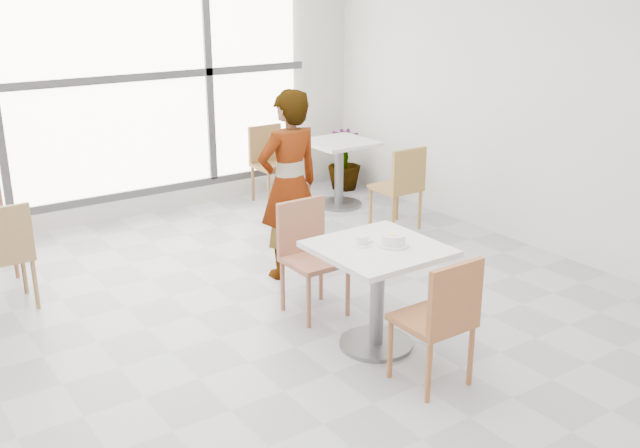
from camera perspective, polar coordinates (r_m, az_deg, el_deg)
floor at (r=5.18m, az=-1.92°, el=-9.64°), size 7.00×7.00×0.00m
wall_back at (r=7.80m, az=-16.43°, el=10.91°), size 6.00×0.00×6.00m
wall_right at (r=6.74m, az=20.17°, el=9.41°), size 0.00×7.00×7.00m
window at (r=7.74m, az=-16.27°, el=10.87°), size 4.60×0.07×2.52m
main_table at (r=4.99m, az=4.55°, el=-4.19°), size 0.80×0.80×0.75m
chair_near at (r=4.56m, az=9.53°, el=-7.05°), size 0.42×0.42×0.87m
chair_far at (r=5.54m, az=-0.89°, el=-1.99°), size 0.42×0.42×0.87m
oatmeal_bowl at (r=4.91m, az=5.80°, el=-1.22°), size 0.21×0.21×0.09m
coffee_cup at (r=4.91m, az=3.31°, el=-1.33°), size 0.16×0.13×0.07m
person at (r=6.12m, az=-2.44°, el=3.06°), size 0.60×0.40×1.62m
bg_table_right at (r=8.18m, az=1.51°, el=4.75°), size 0.70×0.70×0.75m
bg_chair_left_near at (r=6.03m, az=-23.66°, el=-1.88°), size 0.42×0.42×0.87m
bg_chair_right_near at (r=7.39m, az=6.40°, el=3.23°), size 0.42×0.42×0.87m
bg_chair_right_far at (r=8.38m, az=-3.95°, el=5.16°), size 0.42×0.42×0.87m
plant_right at (r=8.87m, az=1.93°, el=5.03°), size 0.52×0.52×0.72m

